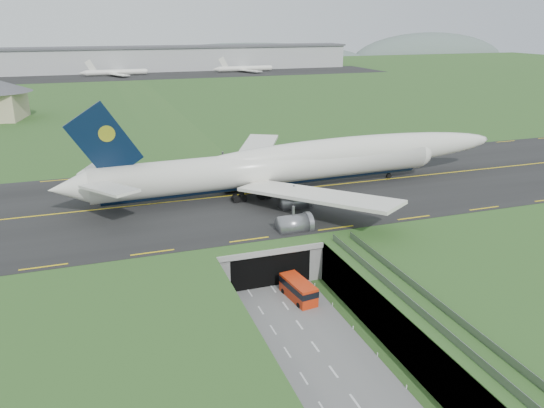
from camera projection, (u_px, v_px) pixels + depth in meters
name	position (u px, v px, depth m)	size (l,w,h in m)	color
ground	(291.00, 315.00, 69.56)	(900.00, 900.00, 0.00)	#2A5020
airfield_deck	(291.00, 294.00, 68.58)	(800.00, 800.00, 6.00)	gray
trench_road	(313.00, 345.00, 62.83)	(12.00, 75.00, 0.20)	slate
taxiway	(227.00, 196.00, 97.05)	(800.00, 44.00, 0.18)	black
tunnel_portal	(253.00, 244.00, 83.40)	(17.00, 22.30, 6.00)	gray
guideway	(459.00, 343.00, 54.15)	(3.00, 53.00, 7.05)	#A8A8A3
jumbo_jet	(302.00, 163.00, 99.66)	(88.85, 58.13, 19.24)	white
shuttle_tram	(298.00, 290.00, 72.86)	(3.43, 7.02, 2.77)	red
cargo_terminal	(120.00, 59.00, 332.44)	(320.00, 67.00, 15.60)	#B2B2B2
distant_hills	(186.00, 69.00, 474.88)	(700.00, 91.00, 60.00)	slate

